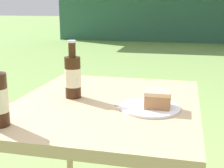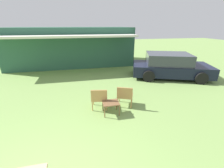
% 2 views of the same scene
% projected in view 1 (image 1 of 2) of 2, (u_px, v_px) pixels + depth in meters
% --- Properties ---
extents(patio_table, '(0.75, 0.89, 0.73)m').
position_uv_depth(patio_table, '(107.00, 118.00, 1.31)').
color(patio_table, tan).
rests_on(patio_table, ground_plane).
extents(cake_on_plate, '(0.23, 0.23, 0.08)m').
position_uv_depth(cake_on_plate, '(154.00, 103.00, 1.20)').
color(cake_on_plate, white).
rests_on(cake_on_plate, patio_table).
extents(cola_bottle_near, '(0.07, 0.07, 0.25)m').
position_uv_depth(cola_bottle_near, '(73.00, 76.00, 1.33)').
color(cola_bottle_near, '#381E0F').
rests_on(cola_bottle_near, patio_table).
extents(fork, '(0.17, 0.02, 0.01)m').
position_uv_depth(fork, '(136.00, 107.00, 1.22)').
color(fork, silver).
rests_on(fork, patio_table).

